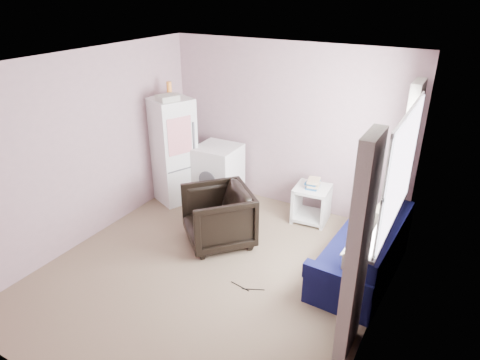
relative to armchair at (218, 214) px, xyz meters
The scene contains 8 objects.
room 1.05m from the armchair, 62.69° to the right, with size 3.84×4.24×2.54m.
armchair is the anchor object (origin of this frame).
fridge 1.56m from the armchair, 149.57° to the left, with size 0.75×0.75×1.89m.
washing_machine 1.29m from the armchair, 122.03° to the left, with size 0.65×0.67×0.91m.
side_table 1.47m from the armchair, 53.24° to the left, with size 0.53×0.53×0.67m.
sofa 1.93m from the armchair, ahead, with size 0.84×1.71×0.75m.
window_dressing 2.18m from the armchair, ahead, with size 0.17×2.62×2.18m.
floor_cables 1.13m from the armchair, 39.91° to the right, with size 0.41×0.12×0.01m.
Camera 1 is at (2.41, -3.58, 3.23)m, focal length 32.00 mm.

